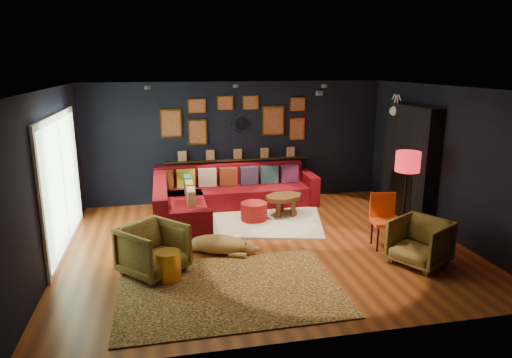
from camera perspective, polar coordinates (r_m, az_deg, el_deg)
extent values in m
plane|color=#96461C|center=(7.75, 1.05, -8.24)|extent=(6.50, 6.50, 0.00)
plane|color=black|center=(10.00, -2.40, 4.64)|extent=(6.50, 0.00, 6.50)
plane|color=black|center=(4.82, 8.39, -6.11)|extent=(6.50, 0.00, 6.50)
plane|color=black|center=(7.37, -24.37, -0.11)|extent=(0.00, 5.50, 5.50)
plane|color=black|center=(8.66, 22.58, 2.05)|extent=(0.00, 5.50, 5.50)
plane|color=beige|center=(7.17, 1.15, 11.32)|extent=(6.50, 6.50, 0.00)
cube|color=maroon|center=(9.74, -3.01, -2.22)|extent=(3.20, 0.95, 0.42)
cube|color=maroon|center=(9.97, -3.36, 0.66)|extent=(3.20, 0.24, 0.46)
cube|color=maroon|center=(10.09, 6.56, -1.06)|extent=(0.22, 0.95, 0.64)
cube|color=maroon|center=(8.59, -9.34, -4.66)|extent=(0.95, 2.20, 0.42)
cube|color=maroon|center=(8.46, -11.85, -2.09)|extent=(0.24, 2.20, 0.46)
cube|color=maroon|center=(7.61, -9.02, -6.27)|extent=(0.95, 0.22, 0.64)
cube|color=brown|center=(9.67, -11.40, -0.08)|extent=(0.38, 0.14, 0.38)
cube|color=gold|center=(9.68, -8.74, 0.05)|extent=(0.38, 0.14, 0.38)
cube|color=beige|center=(9.72, -6.10, 0.18)|extent=(0.38, 0.14, 0.38)
cube|color=maroon|center=(9.77, -3.47, 0.31)|extent=(0.38, 0.14, 0.38)
cube|color=#393355|center=(9.84, -0.88, 0.44)|extent=(0.38, 0.14, 0.38)
cube|color=#264A59|center=(9.93, 1.67, 0.57)|extent=(0.38, 0.14, 0.38)
cube|color=#562552|center=(10.04, 4.17, 0.69)|extent=(0.38, 0.14, 0.38)
cube|color=#1A6865|center=(9.15, -8.52, -0.77)|extent=(0.14, 0.38, 0.38)
cube|color=#A37722|center=(8.67, -8.32, -1.61)|extent=(0.14, 0.38, 0.38)
cube|color=tan|center=(8.19, -8.10, -2.54)|extent=(0.14, 0.38, 0.38)
cube|color=black|center=(10.01, -2.31, 2.43)|extent=(3.20, 0.12, 0.04)
cube|color=gold|center=(9.78, -10.57, 6.86)|extent=(0.45, 0.03, 0.60)
cube|color=#AE5D33|center=(9.77, -10.57, 6.85)|extent=(0.38, 0.01, 0.51)
cube|color=gold|center=(9.84, -7.30, 5.85)|extent=(0.40, 0.03, 0.55)
cube|color=#AE5D33|center=(9.82, -7.29, 5.83)|extent=(0.34, 0.01, 0.47)
cube|color=gold|center=(9.77, -7.40, 9.04)|extent=(0.38, 0.03, 0.30)
cube|color=#AE5D33|center=(9.75, -7.39, 9.03)|extent=(0.32, 0.01, 0.25)
cube|color=gold|center=(10.07, 2.13, 7.29)|extent=(0.50, 0.03, 0.65)
cube|color=#AE5D33|center=(10.05, 2.16, 7.28)|extent=(0.42, 0.01, 0.55)
cube|color=gold|center=(10.24, 5.13, 6.23)|extent=(0.35, 0.03, 0.50)
cube|color=#AE5D33|center=(10.22, 5.16, 6.22)|extent=(0.30, 0.01, 0.42)
cube|color=gold|center=(10.18, 5.20, 9.30)|extent=(0.35, 0.03, 0.30)
cube|color=#AE5D33|center=(10.16, 5.23, 9.29)|extent=(0.30, 0.01, 0.25)
cube|color=gold|center=(9.83, -3.88, 9.45)|extent=(0.35, 0.03, 0.30)
cube|color=#AE5D33|center=(9.81, -3.86, 9.44)|extent=(0.30, 0.01, 0.25)
cube|color=gold|center=(9.92, -0.69, 9.52)|extent=(0.35, 0.03, 0.30)
cube|color=#AE5D33|center=(9.90, -0.67, 9.51)|extent=(0.30, 0.01, 0.25)
cylinder|color=silver|center=(9.93, -1.82, 6.91)|extent=(0.28, 0.03, 0.28)
cone|color=gold|center=(9.97, -0.57, 6.95)|extent=(0.03, 0.16, 0.03)
cone|color=gold|center=(9.96, -0.66, 7.42)|extent=(0.04, 0.16, 0.04)
cone|color=gold|center=(9.94, -0.94, 7.82)|extent=(0.04, 0.16, 0.04)
cone|color=gold|center=(9.92, -1.35, 8.09)|extent=(0.04, 0.16, 0.04)
cone|color=gold|center=(9.91, -1.83, 8.17)|extent=(0.03, 0.16, 0.03)
cone|color=gold|center=(9.90, -2.32, 8.06)|extent=(0.04, 0.16, 0.04)
cone|color=gold|center=(9.89, -2.72, 7.78)|extent=(0.04, 0.16, 0.04)
cone|color=gold|center=(9.89, -2.99, 7.36)|extent=(0.04, 0.16, 0.04)
cone|color=gold|center=(9.90, -3.08, 6.87)|extent=(0.03, 0.16, 0.03)
cone|color=gold|center=(9.91, -2.98, 6.39)|extent=(0.04, 0.16, 0.04)
cone|color=gold|center=(9.93, -2.70, 5.99)|extent=(0.04, 0.16, 0.04)
cone|color=gold|center=(9.95, -2.29, 5.73)|extent=(0.04, 0.16, 0.04)
cone|color=gold|center=(9.96, -1.81, 5.65)|extent=(0.03, 0.16, 0.03)
cone|color=gold|center=(9.98, -1.33, 5.77)|extent=(0.04, 0.16, 0.04)
cone|color=gold|center=(9.98, -0.93, 6.05)|extent=(0.04, 0.16, 0.04)
cone|color=gold|center=(9.98, -0.66, 6.46)|extent=(0.04, 0.16, 0.04)
cube|color=black|center=(9.36, 18.66, 1.99)|extent=(0.30, 1.60, 2.20)
cube|color=black|center=(9.49, 18.03, -1.86)|extent=(0.20, 0.80, 0.90)
cone|color=white|center=(9.70, 18.09, 8.13)|extent=(0.35, 0.28, 0.28)
sphere|color=white|center=(9.59, 16.93, 8.15)|extent=(0.20, 0.20, 0.20)
cylinder|color=white|center=(9.53, 17.28, 9.12)|extent=(0.02, 0.10, 0.28)
cylinder|color=white|center=(9.64, 16.94, 9.20)|extent=(0.02, 0.10, 0.28)
cube|color=white|center=(7.98, -23.13, -0.44)|extent=(0.04, 2.80, 2.20)
cube|color=#C3E8B1|center=(7.97, -22.95, -0.44)|extent=(0.01, 2.60, 2.00)
cube|color=white|center=(7.97, -22.91, -0.43)|extent=(0.02, 0.06, 2.00)
cylinder|color=black|center=(8.20, -13.40, 11.03)|extent=(0.10, 0.10, 0.06)
cylinder|color=black|center=(8.71, -2.55, 11.56)|extent=(0.10, 0.10, 0.06)
cylinder|color=black|center=(8.73, 8.53, 11.42)|extent=(0.10, 0.10, 0.06)
cylinder|color=black|center=(6.58, 7.92, 10.58)|extent=(0.10, 0.10, 0.06)
cube|color=silver|center=(8.82, 0.09, -5.29)|extent=(2.81, 2.32, 0.03)
cube|color=tan|center=(6.34, -3.26, -13.59)|extent=(2.97, 2.13, 0.02)
cylinder|color=brown|center=(8.95, 2.82, -3.82)|extent=(0.10, 0.10, 0.32)
cylinder|color=brown|center=(9.03, 4.66, -3.69)|extent=(0.10, 0.10, 0.32)
cylinder|color=brown|center=(9.31, 3.17, -3.10)|extent=(0.10, 0.10, 0.32)
cylinder|color=#A31B1F|center=(8.82, -0.26, -4.04)|extent=(0.51, 0.51, 0.33)
imported|color=#BC9641|center=(6.77, -12.72, -8.32)|extent=(1.08, 1.08, 0.81)
imported|color=#BC9641|center=(7.35, 19.83, -7.19)|extent=(0.98, 1.00, 0.77)
cylinder|color=gold|center=(6.58, -10.90, -10.68)|extent=(0.35, 0.35, 0.44)
cylinder|color=black|center=(7.68, 14.98, -7.21)|extent=(0.03, 0.03, 0.44)
cylinder|color=black|center=(7.78, 17.21, -7.08)|extent=(0.03, 0.03, 0.44)
cylinder|color=black|center=(7.96, 14.28, -6.39)|extent=(0.03, 0.03, 0.44)
cylinder|color=black|center=(8.06, 16.44, -6.28)|extent=(0.03, 0.03, 0.44)
cube|color=#F84B16|center=(7.79, 15.84, -5.21)|extent=(0.48, 0.48, 0.06)
cube|color=#F84B16|center=(7.88, 15.53, -3.13)|extent=(0.42, 0.11, 0.42)
cylinder|color=black|center=(8.57, 17.77, -6.56)|extent=(0.25, 0.25, 0.04)
cylinder|color=black|center=(8.38, 18.09, -2.50)|extent=(0.04, 0.04, 1.23)
cylinder|color=red|center=(8.22, 18.46, 2.08)|extent=(0.42, 0.42, 0.35)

